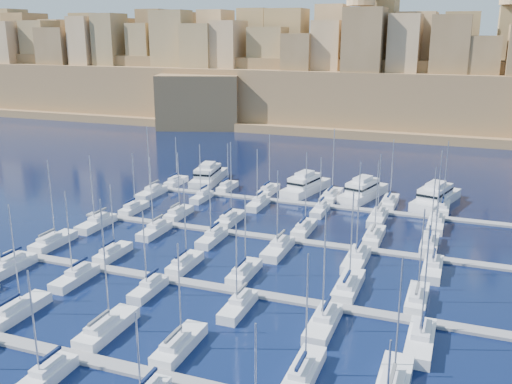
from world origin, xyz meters
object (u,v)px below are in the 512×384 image
at_px(sailboat_4, 304,372).
at_px(motor_yacht_d, 436,197).
at_px(sailboat_2, 107,328).
at_px(motor_yacht_b, 305,185).
at_px(motor_yacht_a, 208,176).
at_px(motor_yacht_c, 363,191).

bearing_deg(sailboat_4, motor_yacht_d, 82.96).
height_order(sailboat_2, motor_yacht_b, sailboat_2).
xyz_separation_m(sailboat_4, motor_yacht_b, (-19.63, 69.72, 0.98)).
bearing_deg(motor_yacht_b, sailboat_2, -94.35).
bearing_deg(motor_yacht_a, motor_yacht_d, 0.41).
distance_m(sailboat_2, motor_yacht_c, 71.69).
xyz_separation_m(sailboat_2, motor_yacht_c, (18.40, 69.28, 0.95)).
bearing_deg(motor_yacht_b, motor_yacht_c, 0.16).
xyz_separation_m(motor_yacht_a, motor_yacht_c, (37.55, -0.27, -0.00)).
relative_size(sailboat_4, motor_yacht_d, 0.79).
bearing_deg(motor_yacht_a, motor_yacht_b, -0.72).
relative_size(motor_yacht_b, motor_yacht_c, 0.99).
distance_m(motor_yacht_b, motor_yacht_d, 28.33).
bearing_deg(motor_yacht_c, motor_yacht_a, 179.59).
bearing_deg(sailboat_4, motor_yacht_b, 105.72).
bearing_deg(sailboat_4, sailboat_2, 178.91).
relative_size(sailboat_2, motor_yacht_a, 1.01).
bearing_deg(motor_yacht_b, motor_yacht_d, 1.38).
xyz_separation_m(sailboat_2, motor_yacht_a, (-19.15, 69.55, 0.95)).
relative_size(sailboat_2, motor_yacht_b, 1.04).
relative_size(sailboat_4, motor_yacht_a, 0.84).
height_order(motor_yacht_b, motor_yacht_c, same).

